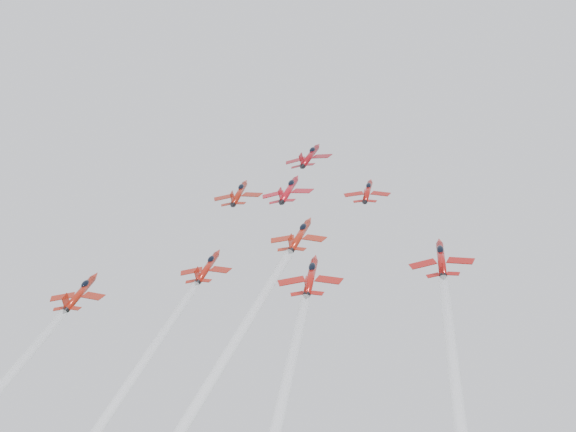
% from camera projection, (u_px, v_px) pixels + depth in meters
% --- Properties ---
extents(jet_lead, '(10.42, 12.58, 10.28)m').
position_uv_depth(jet_lead, '(310.00, 156.00, 168.66)').
color(jet_lead, maroon).
extents(jet_row2_left, '(9.82, 11.85, 9.69)m').
position_uv_depth(jet_row2_left, '(239.00, 193.00, 156.27)').
color(jet_row2_left, maroon).
extents(jet_row2_center, '(10.27, 12.40, 10.13)m').
position_uv_depth(jet_row2_center, '(289.00, 189.00, 152.60)').
color(jet_row2_center, '#B2111D').
extents(jet_row2_right, '(8.41, 10.15, 8.29)m').
position_uv_depth(jet_row2_right, '(368.00, 191.00, 143.96)').
color(jet_row2_right, '#A1140F').
extents(jet_center, '(9.67, 82.45, 67.71)m').
position_uv_depth(jet_center, '(207.00, 417.00, 90.91)').
color(jet_center, '#AD2210').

